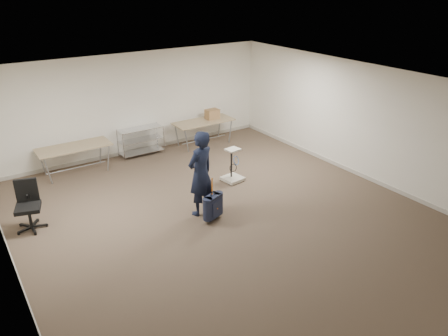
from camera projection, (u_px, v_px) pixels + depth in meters
ground at (224, 217)px, 9.16m from camera, size 9.00×9.00×0.00m
room_shell at (191, 190)px, 10.19m from camera, size 8.00×9.00×9.00m
folding_table_left at (74, 148)px, 10.93m from camera, size 1.80×0.75×0.73m
folding_table_right at (204, 123)px, 12.86m from camera, size 1.80×0.75×0.73m
wire_shelf at (141, 140)px, 12.18m from camera, size 1.22×0.47×0.80m
person at (201, 173)px, 8.96m from camera, size 0.77×0.61×1.83m
suitcase at (213, 206)px, 8.91m from camera, size 0.39×0.30×0.95m
office_chair at (30, 214)px, 8.65m from camera, size 0.61×0.61×1.00m
equipment_cart at (233, 172)px, 10.69m from camera, size 0.52×0.52×0.84m
cardboard_box at (212, 114)px, 12.97m from camera, size 0.39×0.29×0.29m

